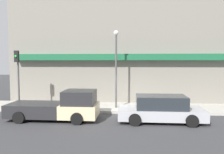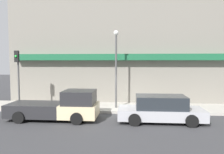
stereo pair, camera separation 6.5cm
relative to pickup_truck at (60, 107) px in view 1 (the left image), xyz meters
name	(u,v)px [view 1 (the left image)]	position (x,y,z in m)	size (l,w,h in m)	color
ground_plane	(127,114)	(4.04, 1.73, -0.78)	(80.00, 80.00, 0.00)	#38383A
sidewalk	(128,108)	(4.04, 3.33, -0.69)	(36.00, 3.19, 0.17)	#ADA89E
building	(128,50)	(4.06, 6.41, 3.73)	(19.80, 3.80, 11.15)	gray
pickup_truck	(60,107)	(0.00, 0.00, 0.00)	(5.36, 2.15, 1.78)	beige
parked_car	(161,109)	(5.98, 0.00, -0.03)	(4.88, 2.08, 1.53)	#ADADB2
fire_hydrant	(64,103)	(-0.47, 2.47, -0.27)	(0.21, 0.21, 0.66)	#196633
street_lamp	(116,60)	(3.22, 2.89, 2.84)	(0.36, 0.36, 5.51)	#4C4C4C
traffic_light	(18,69)	(-3.60, 2.01, 2.17)	(0.28, 0.42, 4.07)	#4C4C4C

